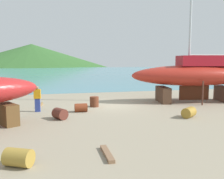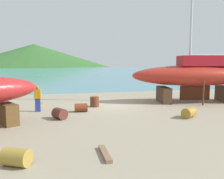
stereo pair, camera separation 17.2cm
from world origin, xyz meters
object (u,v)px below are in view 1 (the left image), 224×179
barrel_tipped_center (189,112)px  barrel_blue_faded (60,114)px  worker (37,98)px  sailboat_mid_port (195,75)px  barrel_tipped_right (94,102)px  barrel_ochre (19,157)px  barrel_rust_far (81,108)px

barrel_tipped_center → barrel_blue_faded: size_ratio=1.08×
worker → barrel_blue_faded: size_ratio=2.16×
sailboat_mid_port → barrel_blue_faded: (-11.21, -3.71, -1.95)m
barrel_tipped_center → barrel_tipped_right: 6.99m
worker → barrel_tipped_right: (4.04, 0.91, -0.53)m
barrel_tipped_center → worker: bearing=156.6°
sailboat_mid_port → barrel_ochre: 16.35m
sailboat_mid_port → barrel_rust_far: bearing=19.5°
barrel_tipped_center → sailboat_mid_port: bearing=55.2°
barrel_rust_far → barrel_tipped_center: 7.00m
sailboat_mid_port → barrel_tipped_center: (-3.55, -5.11, -1.96)m
sailboat_mid_port → barrel_rust_far: sailboat_mid_port is taller
barrel_ochre → barrel_tipped_right: barrel_tipped_right is taller
sailboat_mid_port → barrel_ochre: sailboat_mid_port is taller
barrel_rust_far → barrel_tipped_right: size_ratio=1.12×
barrel_blue_faded → barrel_tipped_right: bearing=52.7°
worker → barrel_rust_far: (2.85, -0.73, -0.63)m
barrel_blue_faded → barrel_ochre: bearing=-103.3°
sailboat_mid_port → barrel_tipped_center: size_ratio=18.25×
sailboat_mid_port → worker: size_ratio=9.16×
sailboat_mid_port → barrel_tipped_right: 8.80m
worker → barrel_blue_faded: 2.96m
barrel_blue_faded → barrel_tipped_right: (2.62, 3.44, 0.05)m
barrel_rust_far → barrel_tipped_center: bearing=-27.2°
barrel_rust_far → barrel_ochre: 8.69m
barrel_rust_far → barrel_blue_faded: size_ratio=1.04×
barrel_blue_faded → barrel_ochre: barrel_blue_faded is taller
sailboat_mid_port → barrel_rust_far: 10.15m
barrel_ochre → barrel_rust_far: bearing=70.2°
sailboat_mid_port → barrel_blue_faded: size_ratio=19.77×
sailboat_mid_port → barrel_tipped_right: bearing=10.2°
worker → sailboat_mid_port: bearing=101.5°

